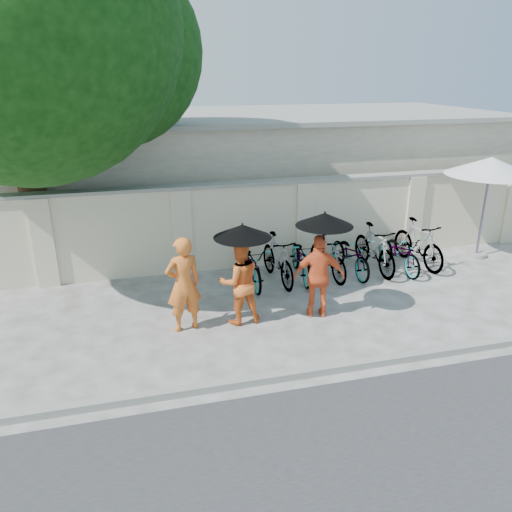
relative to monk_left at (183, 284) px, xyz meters
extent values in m
plane|color=#B3B3B3|center=(1.31, -0.33, -0.90)|extent=(80.00, 80.00, 0.00)
cube|color=gray|center=(1.31, -2.03, -0.84)|extent=(40.00, 0.16, 0.12)
cube|color=beige|center=(2.31, 2.87, 0.10)|extent=(20.00, 0.30, 2.00)
cube|color=beige|center=(3.31, 6.67, 0.70)|extent=(14.00, 6.00, 3.20)
cylinder|color=brown|center=(-2.89, 3.57, 1.30)|extent=(0.60, 0.60, 4.40)
sphere|color=#1D4B15|center=(-2.39, 2.17, 4.40)|extent=(5.80, 5.80, 5.80)
sphere|color=#1D4B15|center=(-0.99, 3.27, 4.00)|extent=(4.00, 4.00, 4.00)
imported|color=orange|center=(0.00, 0.00, 0.00)|extent=(0.74, 0.57, 1.80)
imported|color=orange|center=(1.04, 0.01, -0.08)|extent=(0.84, 0.67, 1.65)
cylinder|color=black|center=(1.09, -0.07, 0.49)|extent=(0.02, 0.02, 0.91)
cone|color=black|center=(1.09, -0.07, 0.94)|extent=(1.06, 1.06, 0.24)
imported|color=orange|center=(2.57, -0.13, -0.07)|extent=(1.05, 0.66, 1.66)
cylinder|color=black|center=(2.59, -0.21, 0.56)|extent=(0.02, 0.02, 1.05)
cone|color=black|center=(2.59, -0.21, 1.09)|extent=(1.06, 1.06, 0.24)
cylinder|color=gray|center=(7.75, 1.93, -0.85)|extent=(0.49, 0.49, 0.10)
cylinder|color=slate|center=(7.75, 1.93, 0.25)|extent=(0.06, 0.06, 2.30)
cone|color=silver|center=(7.75, 1.93, 1.44)|extent=(2.83, 2.83, 0.44)
imported|color=slate|center=(1.69, 1.71, -0.44)|extent=(0.62, 1.78, 0.93)
imported|color=slate|center=(2.30, 1.67, -0.35)|extent=(0.66, 1.86, 1.10)
imported|color=slate|center=(2.90, 1.75, -0.43)|extent=(0.84, 1.87, 0.95)
imported|color=slate|center=(3.50, 1.66, -0.40)|extent=(0.68, 1.73, 1.01)
imported|color=slate|center=(4.11, 1.72, -0.43)|extent=(0.74, 1.83, 0.94)
imported|color=slate|center=(4.71, 1.72, -0.34)|extent=(0.63, 1.88, 1.12)
imported|color=slate|center=(5.32, 1.61, -0.45)|extent=(0.70, 1.77, 0.91)
imported|color=slate|center=(5.92, 1.79, -0.34)|extent=(0.73, 1.93, 1.13)
camera|label=1|loc=(-0.81, -8.32, 3.65)|focal=35.00mm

